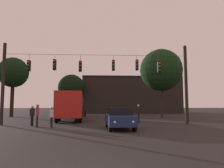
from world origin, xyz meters
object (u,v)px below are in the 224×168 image
object	(u,v)px
tree_left_silhouette	(161,70)
pedestrian_crossing_right	(139,112)
car_near_right	(120,118)
city_bus	(71,103)
car_far_left	(80,111)
pedestrian_near_bus	(52,116)
tree_right_far	(71,88)
pedestrian_crossing_center	(37,114)
pedestrian_crossing_left	(32,115)
tree_behind_building	(13,73)

from	to	relation	value
tree_left_silhouette	pedestrian_crossing_right	bearing A→B (deg)	-120.17
pedestrian_crossing_right	car_near_right	bearing A→B (deg)	-114.87
city_bus	car_far_left	bearing A→B (deg)	88.69
pedestrian_near_bus	tree_right_far	bearing A→B (deg)	94.18
pedestrian_near_bus	tree_right_far	distance (m)	23.19
pedestrian_crossing_center	pedestrian_near_bus	bearing A→B (deg)	-6.08
pedestrian_crossing_left	pedestrian_near_bus	bearing A→B (deg)	-35.53
city_bus	car_far_left	xyz separation A→B (m)	(0.20, 8.65, -1.07)
city_bus	car_near_right	distance (m)	10.63
car_far_left	pedestrian_near_bus	bearing A→B (deg)	-91.92
car_near_right	tree_right_far	world-z (taller)	tree_right_far
city_bus	tree_right_far	world-z (taller)	tree_right_far
pedestrian_crossing_center	pedestrian_crossing_right	bearing A→B (deg)	22.69
pedestrian_crossing_left	car_near_right	bearing A→B (deg)	-20.23
car_near_right	pedestrian_crossing_right	distance (m)	5.39
tree_right_far	tree_left_silhouette	bearing A→B (deg)	-39.91
pedestrian_crossing_right	pedestrian_crossing_left	bearing A→B (deg)	-165.89
tree_behind_building	city_bus	bearing A→B (deg)	-34.40
city_bus	tree_behind_building	distance (m)	12.12
pedestrian_crossing_right	tree_right_far	world-z (taller)	tree_right_far
city_bus	tree_left_silhouette	world-z (taller)	tree_left_silhouette
tree_behind_building	pedestrian_crossing_left	bearing A→B (deg)	-61.98
pedestrian_crossing_left	pedestrian_near_bus	xyz separation A→B (m)	(1.87, -1.34, -0.05)
car_near_right	pedestrian_crossing_center	xyz separation A→B (m)	(-6.20, 1.35, 0.21)
city_bus	tree_left_silhouette	distance (m)	12.78
tree_left_silhouette	tree_right_far	distance (m)	17.74
car_near_right	pedestrian_crossing_left	xyz separation A→B (m)	(-6.96, 2.57, 0.12)
car_far_left	pedestrian_crossing_center	size ratio (longest dim) A/B	2.50
city_bus	car_far_left	world-z (taller)	city_bus
pedestrian_crossing_right	tree_right_far	distance (m)	21.50
city_bus	tree_right_far	size ratio (longest dim) A/B	1.53
pedestrian_crossing_left	tree_left_silhouette	size ratio (longest dim) A/B	0.18
tree_right_far	pedestrian_crossing_center	bearing A→B (deg)	-88.60
pedestrian_crossing_left	tree_behind_building	size ratio (longest dim) A/B	0.19
tree_left_silhouette	tree_behind_building	world-z (taller)	tree_left_silhouette
car_far_left	pedestrian_crossing_left	size ratio (longest dim) A/B	2.71
pedestrian_crossing_left	pedestrian_near_bus	distance (m)	2.30
pedestrian_near_bus	tree_left_silhouette	xyz separation A→B (m)	(11.89, 11.46, 5.50)
pedestrian_crossing_center	pedestrian_crossing_left	bearing A→B (deg)	122.04
car_near_right	tree_behind_building	xyz separation A→B (m)	(-14.03, 15.84, 5.52)
tree_right_far	pedestrian_near_bus	bearing A→B (deg)	-85.82
pedestrian_crossing_left	tree_left_silhouette	world-z (taller)	tree_left_silhouette
car_near_right	pedestrian_crossing_right	xyz separation A→B (m)	(2.26, 4.89, 0.20)
tree_left_silhouette	tree_behind_building	size ratio (longest dim) A/B	1.08
pedestrian_crossing_left	pedestrian_near_bus	size ratio (longest dim) A/B	1.05
tree_left_silhouette	pedestrian_near_bus	bearing A→B (deg)	-136.06
tree_right_far	tree_behind_building	bearing A→B (deg)	-131.63
pedestrian_crossing_center	tree_left_silhouette	xyz separation A→B (m)	(13.00, 11.34, 5.36)
car_far_left	city_bus	bearing A→B (deg)	-91.31
city_bus	pedestrian_near_bus	bearing A→B (deg)	-92.57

